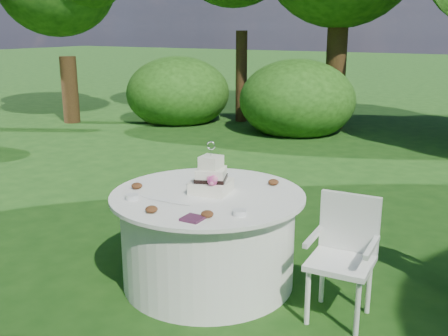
{
  "coord_description": "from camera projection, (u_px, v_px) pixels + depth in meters",
  "views": [
    {
      "loc": [
        2.08,
        -3.41,
        2.06
      ],
      "look_at": [
        0.15,
        0.0,
        1.0
      ],
      "focal_mm": 42.0,
      "sensor_mm": 36.0,
      "label": 1
    }
  ],
  "objects": [
    {
      "name": "ground",
      "position": [
        208.0,
        281.0,
        4.39
      ],
      "size": [
        80.0,
        80.0,
        0.0
      ],
      "primitive_type": "plane",
      "color": "#163B10",
      "rests_on": "ground"
    },
    {
      "name": "napkins",
      "position": [
        193.0,
        218.0,
        3.61
      ],
      "size": [
        0.14,
        0.14,
        0.02
      ],
      "primitive_type": "cube",
      "color": "#4A1F3B",
      "rests_on": "table"
    },
    {
      "name": "feather_plume",
      "position": [
        165.0,
        200.0,
        4.01
      ],
      "size": [
        0.48,
        0.07,
        0.01
      ],
      "primitive_type": "ellipsoid",
      "color": "white",
      "rests_on": "table"
    },
    {
      "name": "table",
      "position": [
        208.0,
        238.0,
        4.29
      ],
      "size": [
        1.56,
        1.56,
        0.77
      ],
      "color": "white",
      "rests_on": "ground"
    },
    {
      "name": "cake",
      "position": [
        211.0,
        179.0,
        4.18
      ],
      "size": [
        0.34,
        0.34,
        0.42
      ],
      "color": "white",
      "rests_on": "table"
    },
    {
      "name": "chair",
      "position": [
        344.0,
        248.0,
        3.76
      ],
      "size": [
        0.47,
        0.45,
        0.9
      ],
      "color": "white",
      "rests_on": "ground"
    },
    {
      "name": "votives",
      "position": [
        193.0,
        192.0,
        4.15
      ],
      "size": [
        0.98,
        1.0,
        0.04
      ],
      "color": "silver",
      "rests_on": "table"
    },
    {
      "name": "petal_cups",
      "position": [
        194.0,
        197.0,
        4.03
      ],
      "size": [
        1.02,
        1.14,
        0.05
      ],
      "color": "#562D16",
      "rests_on": "table"
    }
  ]
}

